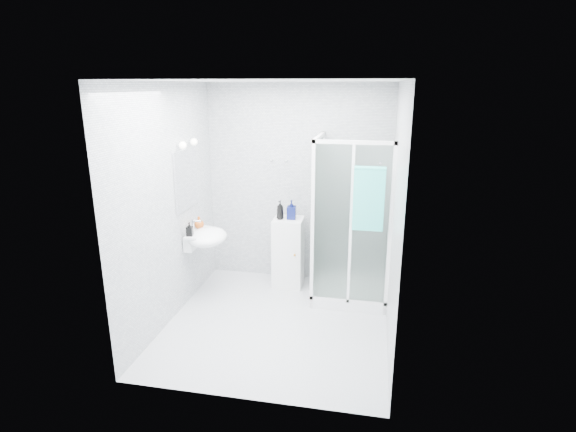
% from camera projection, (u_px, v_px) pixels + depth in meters
% --- Properties ---
extents(room, '(2.40, 2.60, 2.60)m').
position_uv_depth(room, '(277.00, 211.00, 4.67)').
color(room, silver).
rests_on(room, ground).
extents(shower_enclosure, '(0.90, 0.95, 2.00)m').
position_uv_depth(shower_enclosure, '(344.00, 264.00, 5.50)').
color(shower_enclosure, white).
rests_on(shower_enclosure, ground).
extents(wall_basin, '(0.46, 0.56, 0.35)m').
position_uv_depth(wall_basin, '(205.00, 237.00, 5.41)').
color(wall_basin, white).
rests_on(wall_basin, ground).
extents(mirror, '(0.02, 0.60, 0.70)m').
position_uv_depth(mirror, '(186.00, 179.00, 5.25)').
color(mirror, white).
rests_on(mirror, room).
extents(vanity_lights, '(0.10, 0.40, 0.08)m').
position_uv_depth(vanity_lights, '(188.00, 143.00, 5.13)').
color(vanity_lights, silver).
rests_on(vanity_lights, room).
extents(wall_hooks, '(0.23, 0.06, 0.03)m').
position_uv_depth(wall_hooks, '(279.00, 161.00, 5.80)').
color(wall_hooks, silver).
rests_on(wall_hooks, room).
extents(storage_cabinet, '(0.39, 0.41, 0.92)m').
position_uv_depth(storage_cabinet, '(288.00, 252.00, 5.87)').
color(storage_cabinet, white).
rests_on(storage_cabinet, ground).
extents(hand_towel, '(0.33, 0.05, 0.71)m').
position_uv_depth(hand_towel, '(369.00, 197.00, 4.81)').
color(hand_towel, '#35C9BC').
rests_on(hand_towel, shower_enclosure).
extents(shampoo_bottle_a, '(0.12, 0.12, 0.24)m').
position_uv_depth(shampoo_bottle_a, '(280.00, 210.00, 5.69)').
color(shampoo_bottle_a, black).
rests_on(shampoo_bottle_a, storage_cabinet).
extents(shampoo_bottle_b, '(0.12, 0.12, 0.25)m').
position_uv_depth(shampoo_bottle_b, '(291.00, 210.00, 5.70)').
color(shampoo_bottle_b, '#0C134A').
rests_on(shampoo_bottle_b, storage_cabinet).
extents(soap_dispenser_orange, '(0.13, 0.13, 0.15)m').
position_uv_depth(soap_dispenser_orange, '(199.00, 222.00, 5.51)').
color(soap_dispenser_orange, '#B14C14').
rests_on(soap_dispenser_orange, wall_basin).
extents(soap_dispenser_black, '(0.08, 0.08, 0.16)m').
position_uv_depth(soap_dispenser_black, '(190.00, 229.00, 5.24)').
color(soap_dispenser_black, black).
rests_on(soap_dispenser_black, wall_basin).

